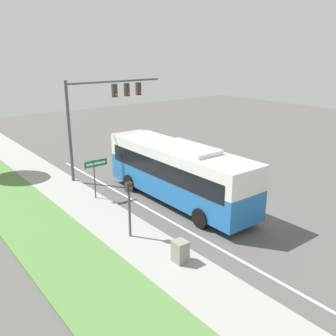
{
  "coord_description": "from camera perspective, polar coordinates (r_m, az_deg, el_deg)",
  "views": [
    {
      "loc": [
        -14.78,
        -12.49,
        8.7
      ],
      "look_at": [
        -1.56,
        4.45,
        1.85
      ],
      "focal_mm": 40.0,
      "sensor_mm": 36.0,
      "label": 1
    }
  ],
  "objects": [
    {
      "name": "lane_divider_near",
      "position": [
        18.89,
        3.48,
        -9.77
      ],
      "size": [
        0.14,
        30.0,
        0.01
      ],
      "color": "silver",
      "rests_on": "ground_plane"
    },
    {
      "name": "bus",
      "position": [
        21.73,
        1.54,
        -0.34
      ],
      "size": [
        2.77,
        10.77,
        3.6
      ],
      "color": "#236BB7",
      "rests_on": "ground_plane"
    },
    {
      "name": "street_sign",
      "position": [
        22.55,
        -11.02,
        -0.47
      ],
      "size": [
        1.46,
        0.08,
        2.52
      ],
      "color": "#4C4C51",
      "rests_on": "ground_plane"
    },
    {
      "name": "utility_cabinet",
      "position": [
        16.1,
        1.87,
        -12.58
      ],
      "size": [
        0.57,
        0.59,
        0.94
      ],
      "color": "gray",
      "rests_on": "sidewalk"
    },
    {
      "name": "sidewalk",
      "position": [
        17.45,
        -3.09,
        -12.03
      ],
      "size": [
        2.8,
        80.0,
        0.12
      ],
      "color": "#9E9E99",
      "rests_on": "ground_plane"
    },
    {
      "name": "signal_gantry",
      "position": [
        26.31,
        -10.02,
        9.43
      ],
      "size": [
        7.32,
        0.41,
        6.82
      ],
      "color": "#4C4C51",
      "rests_on": "ground_plane"
    },
    {
      "name": "grass_verge",
      "position": [
        16.12,
        -12.79,
        -15.27
      ],
      "size": [
        3.6,
        80.0,
        0.1
      ],
      "color": "#568442",
      "rests_on": "ground_plane"
    },
    {
      "name": "ground_plane",
      "position": [
        21.22,
        10.86,
        -6.86
      ],
      "size": [
        80.0,
        80.0,
        0.0
      ],
      "primitive_type": "plane",
      "color": "#565451"
    },
    {
      "name": "pedestrian_signal",
      "position": [
        17.59,
        -5.93,
        -4.96
      ],
      "size": [
        0.28,
        0.34,
        2.85
      ],
      "color": "#4C4C51",
      "rests_on": "ground_plane"
    }
  ]
}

